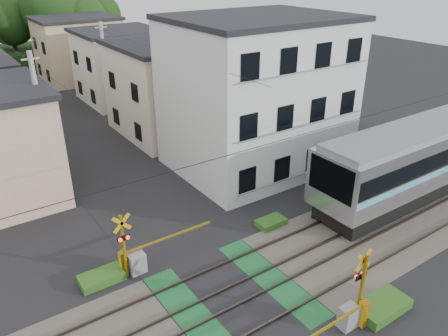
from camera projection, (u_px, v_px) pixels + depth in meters
ground at (234, 297)px, 17.36m from camera, size 120.00×120.00×0.00m
track_bed at (234, 296)px, 17.35m from camera, size 120.00×120.00×0.14m
commuter_train at (448, 146)px, 25.71m from camera, size 20.15×3.17×4.19m
crossing_signal_near at (352, 311)px, 15.67m from camera, size 4.74×0.65×3.09m
crossing_signal_far at (134, 258)px, 18.45m from camera, size 4.74×0.65×3.09m
apartment_block at (257, 94)px, 26.76m from camera, size 10.20×8.36×9.30m
houses_row at (50, 81)px, 35.34m from camera, size 22.07×31.35×6.80m
catenary at (347, 175)px, 18.87m from camera, size 60.00×5.04×7.00m
utility_poles at (41, 80)px, 32.15m from camera, size 7.90×42.00×8.00m
pedestrian at (34, 94)px, 40.82m from camera, size 0.65×0.49×1.60m
weed_patches at (270, 278)px, 18.12m from camera, size 10.25×8.80×0.40m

